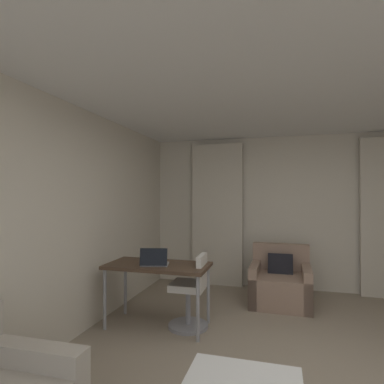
{
  "coord_description": "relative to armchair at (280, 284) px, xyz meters",
  "views": [
    {
      "loc": [
        -0.29,
        -2.61,
        1.6
      ],
      "look_at": [
        -1.37,
        1.24,
        1.63
      ],
      "focal_mm": 29.47,
      "sensor_mm": 36.0,
      "label": 1
    }
  ],
  "objects": [
    {
      "name": "laptop",
      "position": [
        -1.44,
        -1.32,
        0.52
      ],
      "size": [
        0.37,
        0.32,
        0.22
      ],
      "color": "#ADADB2",
      "rests_on": "desk"
    },
    {
      "name": "desk",
      "position": [
        -1.44,
        -1.23,
        0.4
      ],
      "size": [
        1.24,
        0.62,
        0.75
      ],
      "color": "#4C3828",
      "rests_on": "ground"
    },
    {
      "name": "armchair",
      "position": [
        0.0,
        0.0,
        0.0
      ],
      "size": [
        0.86,
        0.82,
        0.83
      ],
      "color": "#997A66",
      "rests_on": "ground"
    },
    {
      "name": "desk_chair",
      "position": [
        -1.03,
        -1.16,
        0.11
      ],
      "size": [
        0.48,
        0.48,
        0.88
      ],
      "color": "gray",
      "rests_on": "ground"
    },
    {
      "name": "ceiling",
      "position": [
        0.29,
        -2.2,
        2.35
      ],
      "size": [
        5.12,
        6.12,
        0.06
      ],
      "primitive_type": "cube",
      "color": "white",
      "rests_on": "wall_left"
    },
    {
      "name": "wall_left",
      "position": [
        -2.24,
        -2.2,
        1.02
      ],
      "size": [
        0.06,
        6.12,
        2.6
      ],
      "color": "beige",
      "rests_on": "ground"
    },
    {
      "name": "wall_window",
      "position": [
        0.29,
        0.83,
        1.02
      ],
      "size": [
        5.12,
        0.06,
        2.6
      ],
      "color": "beige",
      "rests_on": "ground"
    },
    {
      "name": "curtain_left_panel",
      "position": [
        -1.08,
        0.7,
        0.97
      ],
      "size": [
        0.9,
        0.06,
        2.5
      ],
      "color": "beige",
      "rests_on": "ground"
    }
  ]
}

